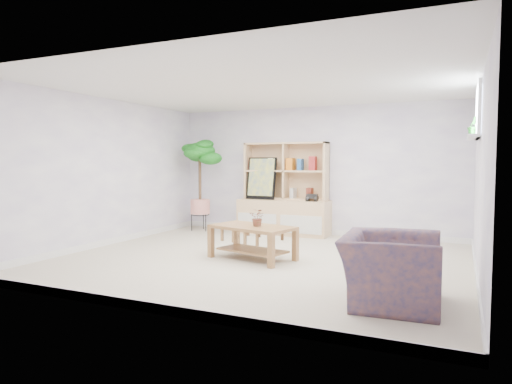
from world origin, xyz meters
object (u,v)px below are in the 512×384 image
at_px(storage_unit, 284,188).
at_px(floor_tree, 200,185).
at_px(coffee_table, 252,242).
at_px(armchair, 391,264).

distance_m(storage_unit, floor_tree, 1.70).
height_order(coffee_table, armchair, armchair).
bearing_deg(floor_tree, coffee_table, -44.02).
bearing_deg(armchair, coffee_table, 54.80).
height_order(coffee_table, floor_tree, floor_tree).
bearing_deg(floor_tree, armchair, -38.43).
xyz_separation_m(storage_unit, coffee_table, (0.39, -2.27, -0.63)).
distance_m(coffee_table, armchair, 2.43).
relative_size(storage_unit, armchair, 1.68).
relative_size(coffee_table, armchair, 1.12).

